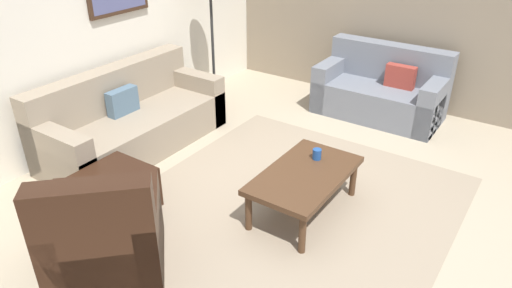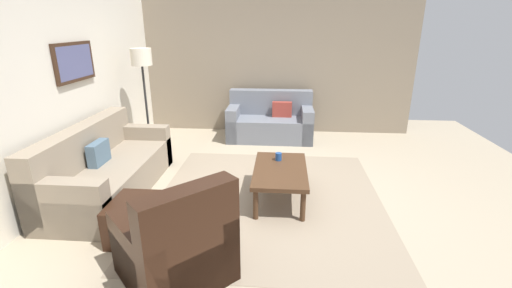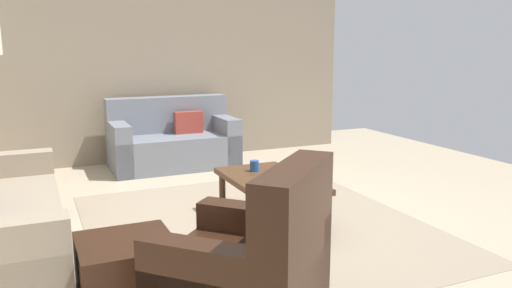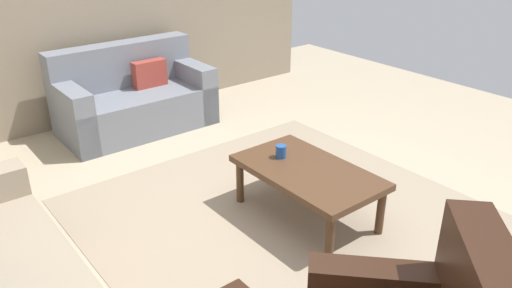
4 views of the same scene
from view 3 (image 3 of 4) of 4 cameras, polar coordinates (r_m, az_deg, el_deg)
The scene contains 8 objects.
ground_plane at distance 4.48m, azimuth 0.14°, elevation -9.14°, with size 8.00×8.00×0.00m, color tan.
stone_feature_panel at distance 7.05m, azimuth -10.02°, elevation 9.70°, with size 0.12×5.20×2.80m, color gray.
area_rug at distance 4.48m, azimuth 0.14°, elevation -9.09°, with size 3.05×2.76×0.01m, color gray.
couch_loveseat at distance 6.65m, azimuth -9.33°, elevation 0.13°, with size 0.81×1.56×0.88m.
armchair_leather at distance 2.85m, azimuth -0.22°, elevation -14.70°, with size 1.13×1.13×0.95m.
ottoman at distance 3.27m, azimuth -14.18°, elevation -13.61°, with size 0.56×0.56×0.40m, color black.
coffee_table at distance 4.45m, azimuth 1.55°, elevation -4.42°, with size 1.10×0.64×0.41m.
cup at distance 4.65m, azimuth -0.19°, elevation -2.45°, with size 0.08×0.08×0.10m, color #1E478C.
Camera 3 is at (-3.84, 1.72, 1.55)m, focal length 35.91 mm.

